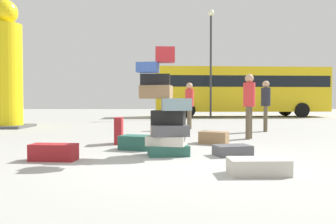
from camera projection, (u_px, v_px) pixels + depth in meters
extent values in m
plane|color=#9E9E99|center=(173.00, 161.00, 5.26)|extent=(80.00, 80.00, 0.00)
cube|color=#26594C|center=(168.00, 150.00, 5.83)|extent=(0.76, 0.58, 0.19)
cube|color=beige|center=(166.00, 141.00, 5.80)|extent=(0.75, 0.59, 0.16)
cube|color=#4C4C51|center=(170.00, 131.00, 5.79)|extent=(0.70, 0.54, 0.19)
cube|color=black|center=(168.00, 117.00, 5.89)|extent=(0.63, 0.49, 0.26)
cube|color=gray|center=(176.00, 105.00, 5.72)|extent=(0.53, 0.40, 0.21)
cube|color=olive|center=(156.00, 92.00, 5.85)|extent=(0.60, 0.46, 0.23)
cube|color=black|center=(155.00, 80.00, 5.90)|extent=(0.53, 0.38, 0.20)
cube|color=#334F99|center=(148.00, 68.00, 5.51)|extent=(0.39, 0.30, 0.17)
cube|color=maroon|center=(165.00, 55.00, 5.49)|extent=(0.33, 0.24, 0.25)
cube|color=beige|center=(258.00, 166.00, 4.29)|extent=(0.77, 0.44, 0.21)
cube|color=#4C4C51|center=(232.00, 150.00, 5.80)|extent=(0.70, 0.55, 0.18)
cube|color=maroon|center=(54.00, 152.00, 5.31)|extent=(0.76, 0.38, 0.27)
cube|color=olive|center=(214.00, 138.00, 7.43)|extent=(0.71, 0.58, 0.28)
cube|color=maroon|center=(119.00, 131.00, 7.45)|extent=(0.18, 0.45, 0.60)
cube|color=#26594C|center=(136.00, 142.00, 6.55)|extent=(0.72, 0.59, 0.28)
cylinder|color=brown|center=(265.00, 119.00, 10.67)|extent=(0.12, 0.12, 0.82)
cylinder|color=brown|center=(265.00, 119.00, 10.46)|extent=(0.12, 0.12, 0.82)
cylinder|color=#26262D|center=(266.00, 97.00, 10.55)|extent=(0.30, 0.30, 0.59)
sphere|color=tan|center=(266.00, 84.00, 10.53)|extent=(0.22, 0.22, 0.22)
cylinder|color=brown|center=(190.00, 118.00, 11.58)|extent=(0.12, 0.12, 0.79)
cylinder|color=brown|center=(189.00, 118.00, 11.36)|extent=(0.12, 0.12, 0.79)
cylinder|color=red|center=(189.00, 98.00, 11.45)|extent=(0.30, 0.30, 0.61)
sphere|color=tan|center=(189.00, 86.00, 11.44)|extent=(0.22, 0.22, 0.22)
cylinder|color=brown|center=(250.00, 123.00, 8.53)|extent=(0.12, 0.12, 0.83)
cylinder|color=brown|center=(248.00, 123.00, 8.33)|extent=(0.12, 0.12, 0.83)
cylinder|color=red|center=(249.00, 95.00, 8.41)|extent=(0.30, 0.30, 0.61)
sphere|color=tan|center=(249.00, 78.00, 8.39)|extent=(0.22, 0.22, 0.22)
cylinder|color=yellow|center=(6.00, 76.00, 12.10)|extent=(1.14, 1.14, 3.80)
sphere|color=yellow|center=(5.00, 12.00, 12.03)|extent=(0.89, 0.89, 0.89)
cube|color=#4C4C4C|center=(7.00, 126.00, 12.16)|extent=(1.60, 1.60, 0.10)
cube|color=yellow|center=(240.00, 90.00, 21.49)|extent=(11.12, 3.15, 2.80)
cube|color=black|center=(240.00, 82.00, 21.47)|extent=(10.90, 3.15, 0.70)
cylinder|color=black|center=(285.00, 109.00, 22.98)|extent=(0.91, 0.30, 0.90)
cylinder|color=black|center=(302.00, 110.00, 20.49)|extent=(0.91, 0.30, 0.90)
cylinder|color=black|center=(183.00, 109.00, 22.56)|extent=(0.91, 0.30, 0.90)
cylinder|color=black|center=(188.00, 110.00, 20.06)|extent=(0.91, 0.30, 0.90)
cylinder|color=#333338|center=(211.00, 67.00, 19.21)|extent=(0.12, 0.12, 6.02)
sphere|color=#F2F2CC|center=(211.00, 13.00, 19.12)|extent=(0.36, 0.36, 0.36)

